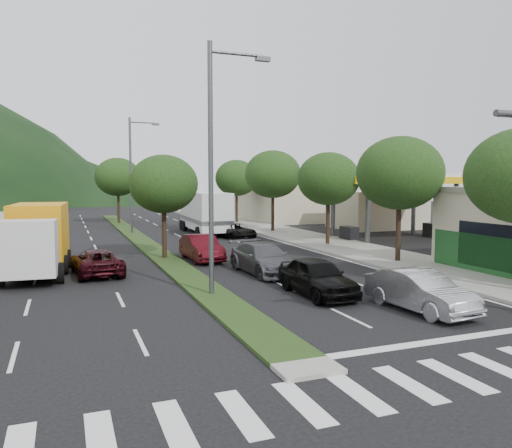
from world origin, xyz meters
name	(u,v)px	position (x,y,z in m)	size (l,w,h in m)	color
ground	(299,364)	(0.00, 0.00, 0.00)	(160.00, 160.00, 0.00)	black
sidewalk_right	(302,237)	(12.50, 25.00, 0.07)	(5.00, 90.00, 0.15)	gray
median	(140,240)	(0.00, 28.00, 0.06)	(1.60, 56.00, 0.12)	#1B3312
crosswalk	(340,396)	(0.00, -2.00, 0.01)	(19.00, 2.20, 0.01)	silver
gas_canopy	(394,180)	(19.00, 22.00, 4.65)	(12.20, 8.20, 5.25)	silver
bldg_right_far	(285,197)	(19.50, 44.00, 2.60)	(10.00, 16.00, 5.20)	#B4AF8F
tree_r_b	(400,173)	(12.00, 12.00, 5.04)	(4.80, 4.80, 6.94)	black
tree_r_c	(328,179)	(12.00, 20.00, 4.75)	(4.40, 4.40, 6.48)	black
tree_r_d	(273,174)	(12.00, 30.00, 5.18)	(5.00, 5.00, 7.17)	black
tree_r_e	(237,178)	(12.00, 40.00, 4.89)	(4.60, 4.60, 6.71)	black
tree_med_near	(164,184)	(0.00, 18.00, 4.43)	(4.00, 4.00, 6.02)	black
tree_med_far	(118,177)	(0.00, 44.00, 5.01)	(4.80, 4.80, 6.94)	black
streetlight_near	(216,156)	(0.21, 8.00, 5.58)	(2.60, 0.25, 10.00)	#47494C
streetlight_mid	(133,169)	(0.21, 33.00, 5.58)	(2.60, 0.25, 10.00)	#47494C
sedan_silver	(420,291)	(6.28, 3.13, 0.73)	(1.55, 4.43, 1.46)	#B7BABF
suv_maroon	(97,262)	(-4.02, 14.47, 0.64)	(2.13, 4.61, 1.28)	black
car_queue_a	(317,277)	(4.03, 6.62, 0.77)	(1.81, 4.49, 1.53)	black
car_queue_b	(264,258)	(3.81, 11.87, 0.75)	(2.11, 5.18, 1.50)	#4C4C51
car_queue_c	(201,248)	(1.93, 16.87, 0.75)	(1.58, 4.53, 1.49)	#450B12
car_queue_d	(237,231)	(7.42, 26.62, 0.60)	(1.98, 4.28, 1.19)	black
box_truck	(38,242)	(-6.69, 15.57, 1.64)	(3.20, 7.19, 3.46)	silver
motorhome	(205,211)	(6.06, 31.25, 1.93)	(3.31, 9.53, 3.62)	silver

